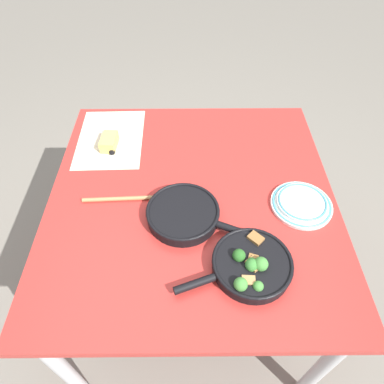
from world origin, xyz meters
The scene contains 9 objects.
ground_plane centered at (0.00, 0.00, 0.00)m, with size 14.00×14.00×0.00m, color slate.
dining_table_red centered at (0.00, 0.00, 0.66)m, with size 1.08×1.04×0.74m.
skillet_broccoli centered at (0.30, 0.17, 0.77)m, with size 0.24×0.36×0.07m.
skillet_eggs centered at (0.10, -0.03, 0.76)m, with size 0.25×0.36×0.05m.
wooden_spoon centered at (0.01, -0.15, 0.75)m, with size 0.04×0.40×0.02m.
parchment_sheet centered at (-0.33, -0.34, 0.74)m, with size 0.39×0.28×0.00m.
grater_knife centered at (-0.30, -0.35, 0.75)m, with size 0.24×0.11×0.02m.
cheese_block centered at (-0.27, -0.34, 0.76)m, with size 0.10×0.07×0.05m.
dinner_plate_stack centered at (0.05, 0.39, 0.75)m, with size 0.22×0.22×0.03m.
Camera 1 is at (0.81, -0.01, 1.68)m, focal length 32.00 mm.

